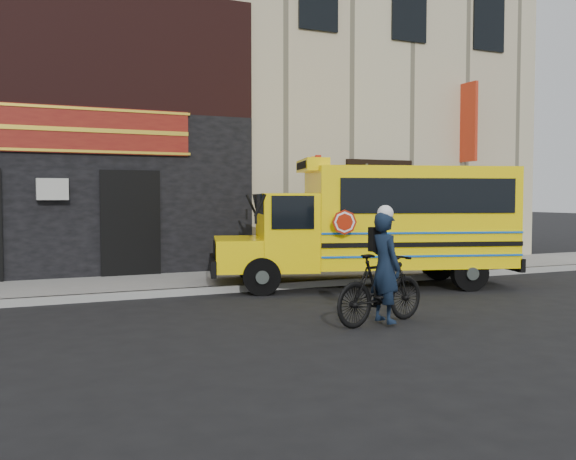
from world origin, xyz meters
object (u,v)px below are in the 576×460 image
(school_bus, at_px, (380,221))
(cyclist, at_px, (385,270))
(sign_pole, at_px, (367,217))
(bicycle, at_px, (381,289))

(school_bus, height_order, cyclist, school_bus)
(sign_pole, height_order, cyclist, sign_pole)
(school_bus, height_order, bicycle, school_bus)
(cyclist, bearing_deg, bicycle, 1.30)
(bicycle, xyz_separation_m, cyclist, (0.01, -0.09, 0.31))
(bicycle, distance_m, cyclist, 0.32)
(sign_pole, distance_m, bicycle, 5.28)
(sign_pole, relative_size, bicycle, 1.48)
(school_bus, xyz_separation_m, sign_pole, (0.15, 0.81, 0.09))
(bicycle, bearing_deg, cyclist, 173.47)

